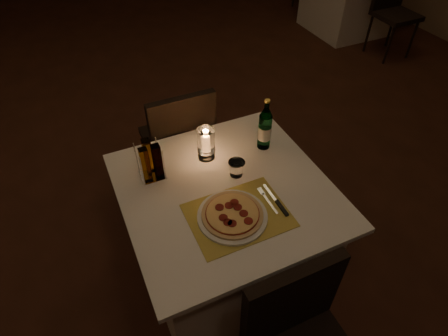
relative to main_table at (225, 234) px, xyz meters
name	(u,v)px	position (x,y,z in m)	size (l,w,h in m)	color
floor	(171,190)	(-0.09, 0.80, -0.38)	(8.00, 10.00, 0.02)	#422015
main_table	(225,234)	(0.00, 0.00, 0.00)	(1.00, 1.00, 0.74)	white
chair_far	(180,136)	(0.00, 0.71, 0.18)	(0.42, 0.42, 0.90)	black
placemat	(238,215)	(-0.02, -0.18, 0.37)	(0.45, 0.34, 0.00)	gold
plate	(232,216)	(-0.05, -0.18, 0.38)	(0.32, 0.32, 0.01)	white
pizza	(232,214)	(-0.05, -0.18, 0.39)	(0.28, 0.28, 0.02)	#D8B77F
fork	(266,199)	(0.15, -0.15, 0.37)	(0.02, 0.18, 0.00)	silver
knife	(279,205)	(0.18, -0.21, 0.37)	(0.02, 0.22, 0.01)	black
tumbler	(236,168)	(0.09, 0.07, 0.41)	(0.08, 0.08, 0.08)	white
water_bottle	(265,129)	(0.32, 0.21, 0.49)	(0.07, 0.07, 0.30)	#509565
hurricane_candle	(206,141)	(0.00, 0.25, 0.47)	(0.09, 0.09, 0.18)	white
cruet_caddy	(151,162)	(-0.30, 0.23, 0.46)	(0.12, 0.12, 0.21)	white
neighbor_table_right	(349,0)	(2.94, 2.65, 0.00)	(1.00, 1.00, 0.74)	white
neighbor_chair_ra	(393,5)	(2.94, 1.94, 0.18)	(0.42, 0.42, 0.90)	black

